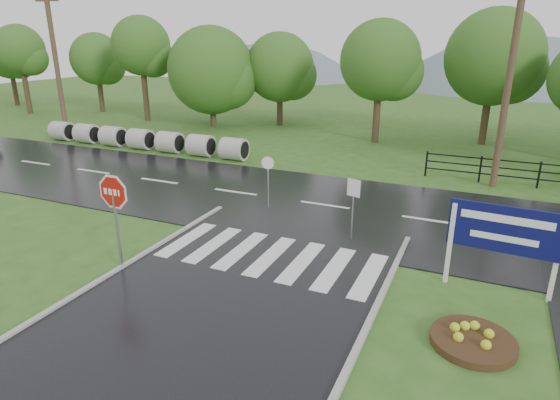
% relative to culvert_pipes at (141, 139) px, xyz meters
% --- Properties ---
extents(ground, '(120.00, 120.00, 0.00)m').
position_rel_culvert_pipes_xyz_m(ground, '(13.18, -15.00, -0.60)').
color(ground, '#325D1F').
rests_on(ground, ground).
extents(main_road, '(90.00, 8.00, 0.04)m').
position_rel_culvert_pipes_xyz_m(main_road, '(13.18, -5.00, -0.60)').
color(main_road, black).
rests_on(main_road, ground).
extents(crosswalk, '(6.50, 2.80, 0.02)m').
position_rel_culvert_pipes_xyz_m(crosswalk, '(13.18, -10.00, -0.54)').
color(crosswalk, silver).
rests_on(crosswalk, ground).
extents(fence_west, '(9.58, 0.08, 1.20)m').
position_rel_culvert_pipes_xyz_m(fence_west, '(20.93, 1.00, 0.12)').
color(fence_west, black).
rests_on(fence_west, ground).
extents(hills, '(102.00, 48.00, 48.00)m').
position_rel_culvert_pipes_xyz_m(hills, '(16.67, 50.00, -16.14)').
color(hills, slate).
rests_on(hills, ground).
extents(treeline, '(83.20, 5.20, 10.00)m').
position_rel_culvert_pipes_xyz_m(treeline, '(14.18, 9.00, -0.60)').
color(treeline, '#2D5C1C').
rests_on(treeline, ground).
extents(culvert_pipes, '(13.90, 1.20, 1.20)m').
position_rel_culvert_pipes_xyz_m(culvert_pipes, '(0.00, 0.00, 0.00)').
color(culvert_pipes, '#9E9B93').
rests_on(culvert_pipes, ground).
extents(stop_sign, '(1.32, 0.07, 2.97)m').
position_rel_culvert_pipes_xyz_m(stop_sign, '(9.60, -12.37, 1.45)').
color(stop_sign, '#939399').
rests_on(stop_sign, ground).
extents(estate_billboard, '(2.69, 0.26, 2.35)m').
position_rel_culvert_pipes_xyz_m(estate_billboard, '(19.35, -9.38, 1.02)').
color(estate_billboard, silver).
rests_on(estate_billboard, ground).
extents(flower_bed, '(1.78, 1.78, 0.36)m').
position_rel_culvert_pipes_xyz_m(flower_bed, '(18.95, -12.04, -0.47)').
color(flower_bed, '#332111').
rests_on(flower_bed, ground).
extents(reg_sign_small, '(0.45, 0.15, 2.09)m').
position_rel_culvert_pipes_xyz_m(reg_sign_small, '(15.04, -7.78, 0.88)').
color(reg_sign_small, '#939399').
rests_on(reg_sign_small, ground).
extents(reg_sign_round, '(0.48, 0.12, 2.07)m').
position_rel_culvert_pipes_xyz_m(reg_sign_round, '(11.30, -6.20, 0.73)').
color(reg_sign_round, '#939399').
rests_on(reg_sign_round, ground).
extents(utility_pole_west, '(1.61, 0.34, 9.07)m').
position_rel_culvert_pipes_xyz_m(utility_pole_west, '(-6.53, 0.50, 4.01)').
color(utility_pole_west, '#473523').
rests_on(utility_pole_west, ground).
extents(utility_pole_east, '(1.52, 0.53, 8.78)m').
position_rel_culvert_pipes_xyz_m(utility_pole_east, '(19.15, 0.50, 3.86)').
color(utility_pole_east, '#473523').
rests_on(utility_pole_east, ground).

